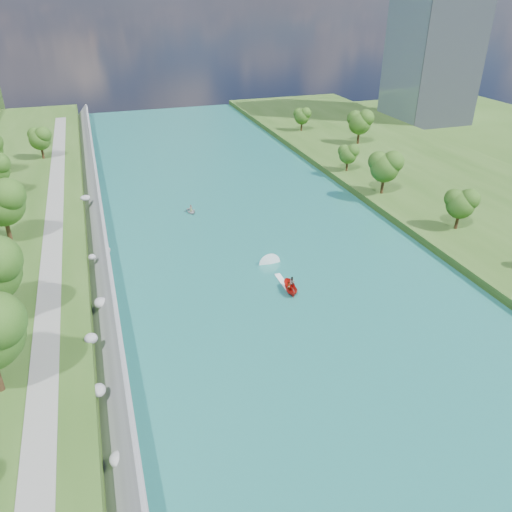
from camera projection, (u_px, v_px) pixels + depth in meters
name	position (u px, v px, depth m)	size (l,w,h in m)	color
ground	(313.00, 326.00, 65.86)	(260.00, 260.00, 0.00)	#2D5119
river_water	(263.00, 257.00, 82.55)	(55.00, 240.00, 0.10)	#1A655B
berm_east	(506.00, 215.00, 95.87)	(44.00, 240.00, 1.50)	#2D5119
riprap_bank	(100.00, 274.00, 74.03)	(4.46, 236.00, 4.55)	slate
riverside_path	(51.00, 269.00, 71.92)	(3.00, 200.00, 0.10)	gray
office_tower	(437.00, 22.00, 153.78)	(22.00, 22.00, 60.00)	gray
trees_east	(433.00, 181.00, 96.42)	(19.84, 134.51, 11.42)	#284713
motorboat	(286.00, 282.00, 74.04)	(3.60, 18.83, 2.14)	red
raft	(191.00, 211.00, 98.57)	(2.59, 3.35, 1.55)	#919499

